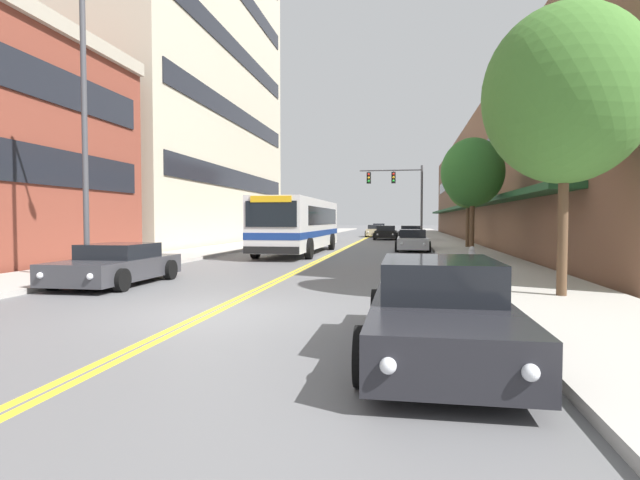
{
  "coord_description": "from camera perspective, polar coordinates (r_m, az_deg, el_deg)",
  "views": [
    {
      "loc": [
        3.81,
        -9.36,
        1.86
      ],
      "look_at": [
        -0.15,
        14.09,
        0.89
      ],
      "focal_mm": 28.0,
      "sensor_mm": 36.0,
      "label": 1
    }
  ],
  "objects": [
    {
      "name": "ground_plane",
      "position": [
        46.56,
        4.88,
        0.03
      ],
      "size": [
        240.0,
        240.0,
        0.0
      ],
      "primitive_type": "plane",
      "color": "slate"
    },
    {
      "name": "sidewalk_left",
      "position": [
        47.68,
        -3.77,
        0.18
      ],
      "size": [
        3.38,
        106.0,
        0.15
      ],
      "color": "#B2ADA5",
      "rests_on": "ground_plane"
    },
    {
      "name": "sidewalk_right",
      "position": [
        46.52,
        13.74,
        0.06
      ],
      "size": [
        3.38,
        106.0,
        0.15
      ],
      "color": "#B2ADA5",
      "rests_on": "ground_plane"
    },
    {
      "name": "centre_line",
      "position": [
        46.56,
        4.88,
        0.03
      ],
      "size": [
        0.34,
        106.0,
        0.01
      ],
      "color": "yellow",
      "rests_on": "ground_plane"
    },
    {
      "name": "office_tower_left",
      "position": [
        44.4,
        -17.16,
        19.43
      ],
      "size": [
        12.08,
        27.2,
        29.99
      ],
      "color": "beige",
      "rests_on": "ground_plane"
    },
    {
      "name": "storefront_row_right",
      "position": [
        47.4,
        20.99,
        6.08
      ],
      "size": [
        9.1,
        68.0,
        10.19
      ],
      "color": "brown",
      "rests_on": "ground_plane"
    },
    {
      "name": "city_bus",
      "position": [
        27.85,
        -2.29,
        1.94
      ],
      "size": [
        2.92,
        12.19,
        2.95
      ],
      "color": "silver",
      "rests_on": "ground_plane"
    },
    {
      "name": "car_dark_grey_parked_left_near",
      "position": [
        15.55,
        -22.22,
        -2.67
      ],
      "size": [
        2.2,
        4.5,
        1.17
      ],
      "color": "#38383D",
      "rests_on": "ground_plane"
    },
    {
      "name": "car_champagne_parked_left_mid",
      "position": [
        42.51,
        -1.44,
        0.69
      ],
      "size": [
        2.15,
        4.74,
        1.38
      ],
      "color": "beige",
      "rests_on": "ground_plane"
    },
    {
      "name": "car_charcoal_parked_right_foreground",
      "position": [
        7.15,
        13.45,
        -7.81
      ],
      "size": [
        2.04,
        4.91,
        1.31
      ],
      "color": "#232328",
      "rests_on": "ground_plane"
    },
    {
      "name": "car_white_parked_right_mid",
      "position": [
        52.1,
        10.11,
        0.89
      ],
      "size": [
        2.07,
        4.74,
        1.26
      ],
      "color": "white",
      "rests_on": "ground_plane"
    },
    {
      "name": "car_slate_blue_parked_right_far",
      "position": [
        43.05,
        10.42,
        0.65
      ],
      "size": [
        2.04,
        4.55,
        1.35
      ],
      "color": "#475675",
      "rests_on": "ground_plane"
    },
    {
      "name": "car_silver_parked_right_end",
      "position": [
        30.46,
        10.51,
        -0.09
      ],
      "size": [
        2.02,
        4.77,
        1.27
      ],
      "color": "#B7B7BC",
      "rests_on": "ground_plane"
    },
    {
      "name": "car_navy_moving_lead",
      "position": [
        67.14,
        6.76,
        1.26
      ],
      "size": [
        1.98,
        4.87,
        1.36
      ],
      "color": "#19234C",
      "rests_on": "ground_plane"
    },
    {
      "name": "car_beige_moving_second",
      "position": [
        54.85,
        6.33,
        1.02
      ],
      "size": [
        2.02,
        4.72,
        1.3
      ],
      "color": "#BCAD89",
      "rests_on": "ground_plane"
    },
    {
      "name": "car_black_moving_third",
      "position": [
        47.18,
        7.55,
        0.79
      ],
      "size": [
        2.21,
        4.3,
        1.31
      ],
      "color": "black",
      "rests_on": "ground_plane"
    },
    {
      "name": "traffic_signal_mast",
      "position": [
        41.19,
        9.13,
        5.86
      ],
      "size": [
        5.11,
        0.38,
        6.24
      ],
      "color": "#47474C",
      "rests_on": "ground_plane"
    },
    {
      "name": "street_lamp_left_near",
      "position": [
        16.19,
        -24.54,
        14.11
      ],
      "size": [
        2.23,
        0.28,
        8.93
      ],
      "color": "#47474C",
      "rests_on": "ground_plane"
    },
    {
      "name": "street_tree_right_near",
      "position": [
        12.82,
        26.23,
        14.63
      ],
      "size": [
        3.6,
        3.6,
        6.49
      ],
      "color": "brown",
      "rests_on": "sidewalk_right"
    },
    {
      "name": "street_tree_right_mid",
      "position": [
        23.68,
        17.04,
        7.4
      ],
      "size": [
        2.8,
        2.8,
        5.41
      ],
      "color": "brown",
      "rests_on": "sidewalk_right"
    },
    {
      "name": "street_tree_right_far",
      "position": [
        32.98,
        16.58,
        6.0
      ],
      "size": [
        2.65,
        2.65,
        5.36
      ],
      "color": "brown",
      "rests_on": "sidewalk_right"
    },
    {
      "name": "fire_hydrant",
      "position": [
        16.63,
        16.95,
        -2.19
      ],
      "size": [
        0.29,
        0.21,
        0.87
      ],
      "color": "#B7B7BC",
      "rests_on": "sidewalk_right"
    }
  ]
}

